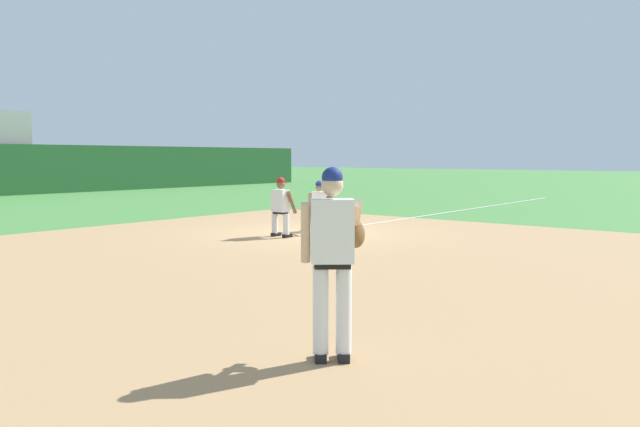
# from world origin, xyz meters

# --- Properties ---
(ground_plane) EXTENTS (160.00, 160.00, 0.00)m
(ground_plane) POSITION_xyz_m (0.00, 0.00, 0.00)
(ground_plane) COLOR #47843D
(infield_dirt_patch) EXTENTS (18.00, 18.00, 0.01)m
(infield_dirt_patch) POSITION_xyz_m (-3.80, -3.30, 0.00)
(infield_dirt_patch) COLOR tan
(infield_dirt_patch) RESTS_ON ground
(foul_line_stripe) EXTENTS (17.62, 0.10, 0.00)m
(foul_line_stripe) POSITION_xyz_m (8.81, 0.00, 0.01)
(foul_line_stripe) COLOR white
(foul_line_stripe) RESTS_ON ground
(first_base_bag) EXTENTS (0.38, 0.38, 0.09)m
(first_base_bag) POSITION_xyz_m (0.00, 0.00, 0.04)
(first_base_bag) COLOR white
(first_base_bag) RESTS_ON ground
(baseball) EXTENTS (0.07, 0.07, 0.07)m
(baseball) POSITION_xyz_m (-3.85, -3.93, 0.04)
(baseball) COLOR white
(baseball) RESTS_ON ground
(pitcher) EXTENTS (0.85, 0.56, 1.86)m
(pitcher) POSITION_xyz_m (-7.56, -6.58, 1.06)
(pitcher) COLOR black
(pitcher) RESTS_ON ground
(first_baseman) EXTENTS (0.77, 1.07, 1.34)m
(first_baseman) POSITION_xyz_m (0.46, 0.02, 0.73)
(first_baseman) COLOR black
(first_baseman) RESTS_ON ground
(baserunner) EXTENTS (0.46, 0.61, 1.46)m
(baserunner) POSITION_xyz_m (-1.02, 0.06, 0.79)
(baserunner) COLOR black
(baserunner) RESTS_ON ground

